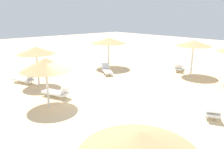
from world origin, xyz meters
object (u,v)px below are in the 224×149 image
object	(u,v)px
parasol_5	(139,144)
lounger_4	(24,79)
parasol_2	(46,65)
parasol_4	(36,51)
lounger_2	(57,92)
lounger_0	(107,70)
lounger_3	(212,110)
lounger_6	(180,67)
parasol_0	(109,41)
parasol_6	(194,43)

from	to	relation	value
parasol_5	lounger_4	world-z (taller)	parasol_5
parasol_2	parasol_4	distance (m)	4.06
lounger_2	lounger_4	xyz separation A→B (m)	(-4.20, -0.41, -0.00)
parasol_2	lounger_0	bearing A→B (deg)	115.18
lounger_3	lounger_2	bearing A→B (deg)	-148.52
lounger_3	lounger_6	size ratio (longest dim) A/B	1.02
parasol_2	lounger_3	world-z (taller)	parasol_2
parasol_0	parasol_5	size ratio (longest dim) A/B	1.18
parasol_2	lounger_4	world-z (taller)	parasol_2
parasol_2	lounger_4	bearing A→B (deg)	173.10
parasol_2	lounger_3	size ratio (longest dim) A/B	1.37
parasol_6	lounger_2	world-z (taller)	parasol_6
parasol_6	parasol_5	bearing A→B (deg)	-65.15
lounger_0	parasol_6	bearing A→B (deg)	42.67
parasol_2	lounger_4	xyz separation A→B (m)	(-5.22, 0.63, -2.05)
parasol_0	lounger_0	bearing A→B (deg)	-44.62
parasol_5	lounger_6	size ratio (longest dim) A/B	1.37
lounger_3	parasol_6	bearing A→B (deg)	126.81
parasol_5	lounger_6	distance (m)	16.42
lounger_0	lounger_6	world-z (taller)	lounger_0
parasol_6	lounger_3	world-z (taller)	parasol_6
parasol_0	lounger_2	size ratio (longest dim) A/B	1.61
parasol_2	parasol_5	distance (m)	8.29
parasol_2	lounger_6	size ratio (longest dim) A/B	1.40
parasol_6	lounger_3	bearing A→B (deg)	-53.19
lounger_0	parasol_4	bearing A→B (deg)	-96.44
lounger_0	lounger_2	size ratio (longest dim) A/B	0.98
lounger_6	parasol_0	bearing A→B (deg)	-141.90
lounger_2	lounger_4	world-z (taller)	lounger_2
parasol_0	lounger_6	bearing A→B (deg)	38.10
lounger_0	lounger_6	size ratio (longest dim) A/B	0.99
parasol_0	lounger_4	world-z (taller)	parasol_0
parasol_0	lounger_0	world-z (taller)	parasol_0
lounger_6	parasol_5	bearing A→B (deg)	-61.38
lounger_6	parasol_4	bearing A→B (deg)	-110.29
lounger_0	lounger_4	size ratio (longest dim) A/B	0.98
parasol_6	lounger_0	size ratio (longest dim) A/B	1.52
parasol_6	lounger_4	xyz separation A→B (m)	(-7.07, -10.96, -2.37)
parasol_0	parasol_6	distance (m)	7.37
lounger_3	lounger_6	world-z (taller)	lounger_6
parasol_4	lounger_4	size ratio (longest dim) A/B	1.41
lounger_3	parasol_0	bearing A→B (deg)	165.53
lounger_0	lounger_4	xyz separation A→B (m)	(-1.98, -6.27, -0.00)
parasol_0	lounger_3	size ratio (longest dim) A/B	1.60
parasol_4	parasol_0	bearing A→B (deg)	97.21
parasol_4	lounger_2	world-z (taller)	parasol_4
parasol_5	lounger_3	distance (m)	7.90
parasol_2	parasol_4	world-z (taller)	parasol_4
lounger_6	lounger_4	bearing A→B (deg)	-114.98
parasol_0	lounger_4	bearing A→B (deg)	-93.00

